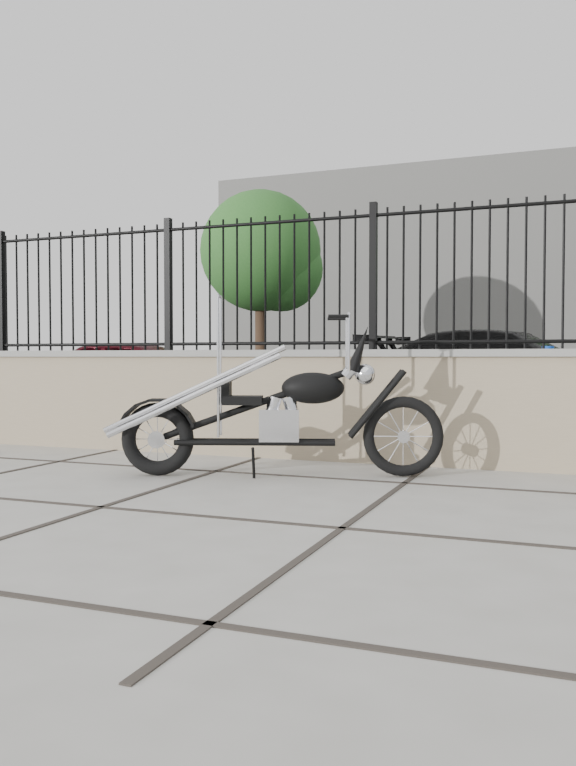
# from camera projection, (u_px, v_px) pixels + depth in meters

# --- Properties ---
(ground_plane) EXTENTS (90.00, 90.00, 0.00)m
(ground_plane) POSITION_uv_depth(u_px,v_px,m) (101.00, 508.00, 4.44)
(ground_plane) COLOR #99968E
(ground_plane) RESTS_ON ground
(parking_lot) EXTENTS (30.00, 30.00, 0.00)m
(parking_lot) POSITION_uv_depth(u_px,v_px,m) (447.00, 399.00, 16.07)
(parking_lot) COLOR black
(parking_lot) RESTS_ON ground
(retaining_wall) EXTENTS (14.00, 0.36, 0.96)m
(retaining_wall) POSITION_uv_depth(u_px,v_px,m) (265.00, 403.00, 6.75)
(retaining_wall) COLOR gray
(retaining_wall) RESTS_ON ground_plane
(iron_fence) EXTENTS (14.00, 0.08, 1.20)m
(iron_fence) POSITION_uv_depth(u_px,v_px,m) (265.00, 283.00, 6.71)
(iron_fence) COLOR black
(iron_fence) RESTS_ON retaining_wall
(background_building) EXTENTS (22.00, 6.00, 8.00)m
(background_building) POSITION_uv_depth(u_px,v_px,m) (507.00, 277.00, 28.97)
(background_building) COLOR beige
(background_building) RESTS_ON ground_plane
(chopper_motorcycle) EXTENTS (2.31, 1.14, 1.39)m
(chopper_motorcycle) POSITION_uv_depth(u_px,v_px,m) (273.00, 384.00, 5.58)
(chopper_motorcycle) COLOR black
(chopper_motorcycle) RESTS_ON ground_plane
(car_red) EXTENTS (3.55, 1.43, 1.21)m
(car_red) POSITION_uv_depth(u_px,v_px,m) (138.00, 375.00, 12.26)
(car_red) COLOR #3F090F
(car_red) RESTS_ON parking_lot
(car_black) EXTENTS (4.82, 2.79, 1.31)m
(car_black) POSITION_uv_depth(u_px,v_px,m) (508.00, 373.00, 11.25)
(car_black) COLOR black
(car_black) RESTS_ON parking_lot
(bollard_a) EXTENTS (0.14, 0.14, 0.93)m
(bollard_a) POSITION_uv_depth(u_px,v_px,m) (206.00, 390.00, 9.85)
(bollard_a) COLOR #0B2CA9
(bollard_a) RESTS_ON ground_plane
(bollard_b) EXTENTS (0.13, 0.13, 1.01)m
(bollard_b) POSITION_uv_depth(u_px,v_px,m) (547.00, 396.00, 7.60)
(bollard_b) COLOR #0B15AD
(bollard_b) RESTS_ON ground_plane
(tree_left) EXTENTS (3.46, 3.46, 5.83)m
(tree_left) POSITION_uv_depth(u_px,v_px,m) (261.00, 246.00, 21.36)
(tree_left) COLOR #382619
(tree_left) RESTS_ON ground_plane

